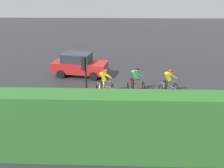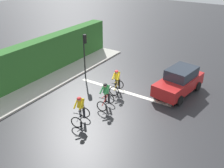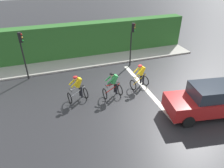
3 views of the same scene
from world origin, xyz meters
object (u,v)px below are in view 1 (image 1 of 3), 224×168
Objects in this scene: cyclist_lead at (168,83)px; cyclist_second at (135,81)px; car_red at (79,65)px; cyclist_mid at (104,83)px; traffic_light_near_crossing at (85,79)px.

cyclist_second is (-0.29, -2.07, 0.00)m from cyclist_lead.
cyclist_second is at bearing 52.86° from car_red.
traffic_light_near_crossing is (3.23, -0.74, 1.43)m from cyclist_mid.
car_red is 7.08m from traffic_light_near_crossing.
cyclist_second is at bearing 143.41° from traffic_light_near_crossing.
cyclist_mid is at bearing -87.75° from cyclist_lead.
cyclist_mid is at bearing 167.13° from traffic_light_near_crossing.
cyclist_mid is (0.16, -4.07, 0.00)m from cyclist_lead.
cyclist_mid is 0.38× the size of car_red.
cyclist_second is 1.00× the size of cyclist_mid.
cyclist_lead is 1.00× the size of cyclist_second.
cyclist_second is 5.18m from car_red.
traffic_light_near_crossing is (6.81, 1.40, 1.35)m from car_red.
cyclist_lead is 6.05m from traffic_light_near_crossing.
traffic_light_near_crossing reaches higher than car_red.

